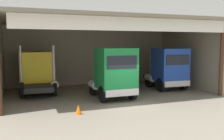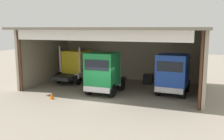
{
  "view_description": "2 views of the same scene",
  "coord_description": "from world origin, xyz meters",
  "px_view_note": "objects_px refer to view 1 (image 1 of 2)",
  "views": [
    {
      "loc": [
        -6.47,
        -14.32,
        3.9
      ],
      "look_at": [
        0.0,
        3.06,
        1.9
      ],
      "focal_mm": 40.24,
      "sensor_mm": 36.0,
      "label": 1
    },
    {
      "loc": [
        7.92,
        -17.73,
        5.58
      ],
      "look_at": [
        0.0,
        3.06,
        1.9
      ],
      "focal_mm": 40.96,
      "sensor_mm": 36.0,
      "label": 2
    }
  ],
  "objects_px": {
    "oil_drum": "(128,78)",
    "truck_green_center_left_bay": "(114,72)",
    "truck_yellow_left_bay": "(38,71)",
    "traffic_cone": "(78,109)",
    "truck_blue_center_right_bay": "(168,68)",
    "tool_cart": "(121,80)"
  },
  "relations": [
    {
      "from": "truck_blue_center_right_bay",
      "to": "tool_cart",
      "type": "bearing_deg",
      "value": -46.86
    },
    {
      "from": "truck_yellow_left_bay",
      "to": "truck_green_center_left_bay",
      "type": "xyz_separation_m",
      "value": [
        4.83,
        -3.87,
        0.14
      ]
    },
    {
      "from": "tool_cart",
      "to": "truck_yellow_left_bay",
      "type": "bearing_deg",
      "value": -170.25
    },
    {
      "from": "tool_cart",
      "to": "oil_drum",
      "type": "bearing_deg",
      "value": 40.49
    },
    {
      "from": "oil_drum",
      "to": "traffic_cone",
      "type": "distance_m",
      "value": 11.52
    },
    {
      "from": "truck_yellow_left_bay",
      "to": "oil_drum",
      "type": "relative_size",
      "value": 5.16
    },
    {
      "from": "truck_yellow_left_bay",
      "to": "traffic_cone",
      "type": "relative_size",
      "value": 8.32
    },
    {
      "from": "truck_green_center_left_bay",
      "to": "traffic_cone",
      "type": "xyz_separation_m",
      "value": [
        -3.2,
        -3.0,
        -1.58
      ]
    },
    {
      "from": "truck_green_center_left_bay",
      "to": "oil_drum",
      "type": "bearing_deg",
      "value": -121.93
    },
    {
      "from": "truck_green_center_left_bay",
      "to": "oil_drum",
      "type": "height_order",
      "value": "truck_green_center_left_bay"
    },
    {
      "from": "truck_green_center_left_bay",
      "to": "tool_cart",
      "type": "distance_m",
      "value": 5.96
    },
    {
      "from": "truck_green_center_left_bay",
      "to": "traffic_cone",
      "type": "height_order",
      "value": "truck_green_center_left_bay"
    },
    {
      "from": "oil_drum",
      "to": "traffic_cone",
      "type": "height_order",
      "value": "oil_drum"
    },
    {
      "from": "truck_blue_center_right_bay",
      "to": "oil_drum",
      "type": "distance_m",
      "value": 4.9
    },
    {
      "from": "oil_drum",
      "to": "tool_cart",
      "type": "relative_size",
      "value": 0.9
    },
    {
      "from": "truck_blue_center_right_bay",
      "to": "truck_yellow_left_bay",
      "type": "bearing_deg",
      "value": -8.32
    },
    {
      "from": "truck_blue_center_right_bay",
      "to": "traffic_cone",
      "type": "distance_m",
      "value": 10.05
    },
    {
      "from": "tool_cart",
      "to": "traffic_cone",
      "type": "bearing_deg",
      "value": -125.73
    },
    {
      "from": "truck_blue_center_right_bay",
      "to": "oil_drum",
      "type": "bearing_deg",
      "value": -65.45
    },
    {
      "from": "truck_green_center_left_bay",
      "to": "truck_blue_center_right_bay",
      "type": "relative_size",
      "value": 1.06
    },
    {
      "from": "truck_yellow_left_bay",
      "to": "tool_cart",
      "type": "relative_size",
      "value": 4.66
    },
    {
      "from": "oil_drum",
      "to": "truck_green_center_left_bay",
      "type": "bearing_deg",
      "value": -121.86
    }
  ]
}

